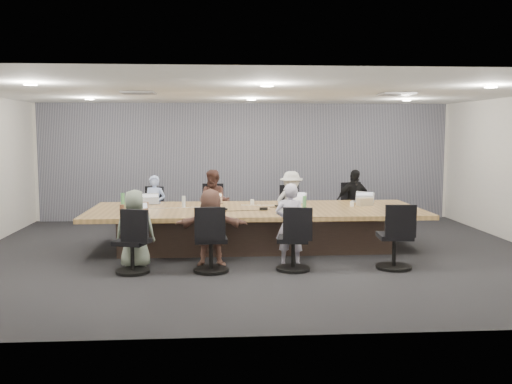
{
  "coord_description": "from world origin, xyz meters",
  "views": [
    {
      "loc": [
        -0.71,
        -9.77,
        2.15
      ],
      "look_at": [
        0.0,
        0.4,
        1.05
      ],
      "focal_mm": 40.0,
      "sensor_mm": 36.0,
      "label": 1
    }
  ],
  "objects": [
    {
      "name": "person_3",
      "position": [
        2.15,
        1.85,
        0.67
      ],
      "size": [
        0.84,
        0.47,
        1.35
      ],
      "primitive_type": "imported",
      "rotation": [
        0.0,
        0.0,
        6.47
      ],
      "color": "black",
      "rests_on": "ground"
    },
    {
      "name": "curtain",
      "position": [
        0.0,
        3.92,
        1.4
      ],
      "size": [
        9.8,
        0.04,
        2.8
      ],
      "primitive_type": "cube",
      "color": "slate",
      "rests_on": "ground"
    },
    {
      "name": "chair_6",
      "position": [
        0.46,
        -1.2,
        0.41
      ],
      "size": [
        0.64,
        0.64,
        0.82
      ],
      "primitive_type": null,
      "rotation": [
        0.0,
        0.0,
        -0.17
      ],
      "color": "black",
      "rests_on": "ground"
    },
    {
      "name": "person_2",
      "position": [
        0.83,
        1.85,
        0.66
      ],
      "size": [
        0.93,
        0.64,
        1.32
      ],
      "primitive_type": "imported",
      "rotation": [
        0.0,
        0.0,
        6.47
      ],
      "color": "#B7B7B7",
      "rests_on": "ground"
    },
    {
      "name": "cup_white_far",
      "position": [
        -0.03,
        1.04,
        0.79
      ],
      "size": [
        0.09,
        0.09,
        0.1
      ],
      "primitive_type": "cylinder",
      "rotation": [
        0.0,
        0.0,
        -0.21
      ],
      "color": "white",
      "rests_on": "conference_table"
    },
    {
      "name": "bottle_green_right",
      "position": [
        0.87,
        0.33,
        0.86
      ],
      "size": [
        0.08,
        0.08,
        0.24
      ],
      "primitive_type": "cylinder",
      "rotation": [
        0.0,
        0.0,
        0.14
      ],
      "color": "#4D9A5A",
      "rests_on": "conference_table"
    },
    {
      "name": "wall_front",
      "position": [
        0.0,
        -4.0,
        1.4
      ],
      "size": [
        10.0,
        0.0,
        2.8
      ],
      "primitive_type": "cube",
      "rotation": [
        -1.57,
        0.0,
        0.0
      ],
      "color": "beige",
      "rests_on": "ground"
    },
    {
      "name": "chair_4",
      "position": [
        -1.99,
        -1.2,
        0.4
      ],
      "size": [
        0.69,
        0.69,
        0.8
      ],
      "primitive_type": null,
      "rotation": [
        0.0,
        0.0,
        -0.33
      ],
      "color": "black",
      "rests_on": "ground"
    },
    {
      "name": "person_0",
      "position": [
        -1.97,
        1.85,
        0.62
      ],
      "size": [
        0.51,
        0.4,
        1.25
      ],
      "primitive_type": "imported",
      "rotation": [
        0.0,
        0.0,
        6.03
      ],
      "color": "#A1B8EF",
      "rests_on": "ground"
    },
    {
      "name": "cup_white_near",
      "position": [
        1.82,
        0.65,
        0.79
      ],
      "size": [
        0.09,
        0.09,
        0.09
      ],
      "primitive_type": "cylinder",
      "rotation": [
        0.0,
        0.0,
        0.29
      ],
      "color": "white",
      "rests_on": "conference_table"
    },
    {
      "name": "laptop_5",
      "position": [
        -0.8,
        -0.3,
        0.75
      ],
      "size": [
        0.35,
        0.25,
        0.02
      ],
      "primitive_type": "cube",
      "rotation": [
        0.0,
        0.0,
        -0.06
      ],
      "color": "#B2B2B7",
      "rests_on": "conference_table"
    },
    {
      "name": "laptop_1",
      "position": [
        -0.75,
        1.3,
        0.75
      ],
      "size": [
        0.34,
        0.24,
        0.02
      ],
      "primitive_type": "cube",
      "rotation": [
        0.0,
        0.0,
        3.2
      ],
      "color": "#8C6647",
      "rests_on": "conference_table"
    },
    {
      "name": "person_5",
      "position": [
        -0.8,
        -0.85,
        0.63
      ],
      "size": [
        1.18,
        0.44,
        1.25
      ],
      "primitive_type": "imported",
      "rotation": [
        0.0,
        0.0,
        3.08
      ],
      "color": "brown",
      "rests_on": "ground"
    },
    {
      "name": "laptop_2",
      "position": [
        0.83,
        1.3,
        0.75
      ],
      "size": [
        0.37,
        0.29,
        0.02
      ],
      "primitive_type": "cube",
      "rotation": [
        0.0,
        0.0,
        2.91
      ],
      "color": "#B2B2B7",
      "rests_on": "conference_table"
    },
    {
      "name": "laptop_3",
      "position": [
        2.15,
        1.3,
        0.75
      ],
      "size": [
        0.4,
        0.33,
        0.02
      ],
      "primitive_type": "cube",
      "rotation": [
        0.0,
        0.0,
        2.88
      ],
      "color": "#B2B2B7",
      "rests_on": "conference_table"
    },
    {
      "name": "person_1",
      "position": [
        -0.75,
        1.85,
        0.68
      ],
      "size": [
        0.74,
        0.62,
        1.36
      ],
      "primitive_type": "imported",
      "rotation": [
        0.0,
        0.0,
        6.11
      ],
      "color": "#422722",
      "rests_on": "ground"
    },
    {
      "name": "bottle_clear",
      "position": [
        -1.32,
        0.71,
        0.85
      ],
      "size": [
        0.08,
        0.08,
        0.21
      ],
      "primitive_type": "cylinder",
      "rotation": [
        0.0,
        0.0,
        0.31
      ],
      "color": "silver",
      "rests_on": "conference_table"
    },
    {
      "name": "ceiling",
      "position": [
        0.0,
        0.0,
        2.8
      ],
      "size": [
        10.0,
        8.0,
        0.0
      ],
      "primitive_type": "cube",
      "color": "white",
      "rests_on": "wall_back"
    },
    {
      "name": "conference_table",
      "position": [
        0.0,
        0.5,
        0.4
      ],
      "size": [
        6.0,
        2.2,
        0.74
      ],
      "color": "#3B2B24",
      "rests_on": "ground"
    },
    {
      "name": "mug_brown",
      "position": [
        -2.39,
        0.43,
        0.79
      ],
      "size": [
        0.09,
        0.09,
        0.1
      ],
      "primitive_type": "cylinder",
      "rotation": [
        0.0,
        0.0,
        0.15
      ],
      "color": "brown",
      "rests_on": "conference_table"
    },
    {
      "name": "stapler",
      "position": [
        0.12,
        0.22,
        0.77
      ],
      "size": [
        0.15,
        0.04,
        0.05
      ],
      "primitive_type": "cube",
      "rotation": [
        0.0,
        0.0,
        0.04
      ],
      "color": "black",
      "rests_on": "conference_table"
    },
    {
      "name": "floor",
      "position": [
        0.0,
        0.0,
        0.0
      ],
      "size": [
        10.0,
        8.0,
        0.0
      ],
      "primitive_type": "cube",
      "color": "black",
      "rests_on": "ground"
    },
    {
      "name": "chair_1",
      "position": [
        -0.75,
        2.2,
        0.42
      ],
      "size": [
        0.65,
        0.65,
        0.84
      ],
      "primitive_type": null,
      "rotation": [
        0.0,
        0.0,
        2.99
      ],
      "color": "black",
      "rests_on": "ground"
    },
    {
      "name": "canvas_bag",
      "position": [
        2.08,
        0.73,
        0.81
      ],
      "size": [
        0.31,
        0.23,
        0.15
      ],
      "primitive_type": "cube",
      "rotation": [
        0.0,
        0.0,
        0.25
      ],
      "color": "tan",
      "rests_on": "conference_table"
    },
    {
      "name": "snack_packet",
      "position": [
        2.65,
        0.01,
        0.76
      ],
      "size": [
        0.22,
        0.19,
        0.04
      ],
      "primitive_type": "cube",
      "rotation": [
        0.0,
        0.0,
        -0.5
      ],
      "color": "red",
      "rests_on": "conference_table"
    },
    {
      "name": "chair_7",
      "position": [
        2.05,
        -1.2,
        0.43
      ],
      "size": [
        0.63,
        0.63,
        0.86
      ],
      "primitive_type": null,
      "rotation": [
        0.0,
        0.0,
        -0.08
      ],
      "color": "black",
      "rests_on": "ground"
    },
    {
      "name": "mic_left",
      "position": [
        -0.6,
        0.33,
        0.76
      ],
      "size": [
        0.17,
        0.14,
        0.03
      ],
      "primitive_type": "cube",
      "rotation": [
        0.0,
        0.0,
        0.31
      ],
      "color": "black",
      "rests_on": "conference_table"
    },
    {
      "name": "chair_2",
      "position": [
        0.83,
        2.2,
        0.38
      ],
      "size": [
        0.58,
        0.58,
        0.77
      ],
      "primitive_type": null,
      "rotation": [
        0.0,
        0.0,
        3.27
      ],
      "color": "black",
      "rests_on": "ground"
    },
    {
      "name": "bottle_green_left",
      "position": [
        -2.46,
        0.91,
        0.87
      ],
      "size": [
        0.09,
        0.09,
        0.25
      ],
      "primitive_type": "cylinder",
      "rotation": [
        0.0,
        0.0,
        0.24
      ],
      "color": "#4D9A5A",
      "rests_on": "conference_table"
    },
    {
      "name": "chair_5",
      "position": [
        -0.8,
        -1.2,
        0.42
      ],
      "size": [
        0.59,
        0.59,
        0.85
      ],
      "primitive_type": null,
      "rotation": [
        0.0,
        0.0,
        0.04
      ],
      "color": "black",
      "rests_on": "ground"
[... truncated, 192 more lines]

